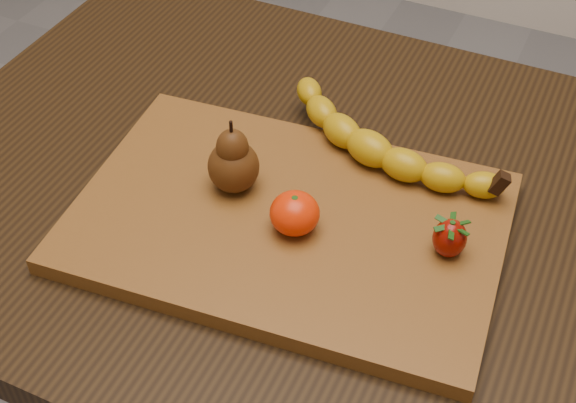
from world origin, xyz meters
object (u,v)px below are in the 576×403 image
at_px(table, 327,254).
at_px(mandarin, 295,213).
at_px(pear, 233,155).
at_px(cutting_board, 288,222).

distance_m(table, mandarin, 0.16).
bearing_deg(pear, cutting_board, -13.21).
relative_size(table, pear, 11.41).
xyz_separation_m(cutting_board, pear, (-0.07, 0.02, 0.05)).
height_order(cutting_board, mandarin, mandarin).
bearing_deg(table, cutting_board, -107.50).
bearing_deg(cutting_board, pear, 161.69).
bearing_deg(table, mandarin, -94.75).
distance_m(cutting_board, mandarin, 0.04).
xyz_separation_m(table, pear, (-0.09, -0.05, 0.16)).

